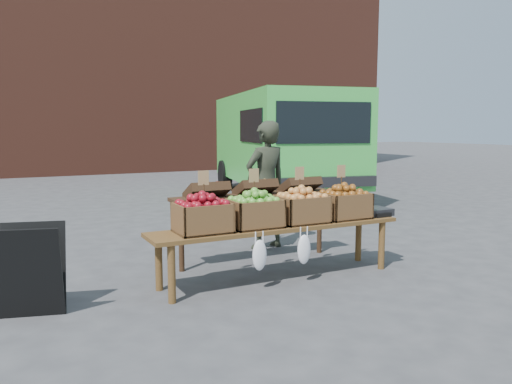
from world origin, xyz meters
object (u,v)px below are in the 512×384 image
back_table (255,218)px  crate_russet_pears (254,213)px  crate_golden_apples (202,218)px  crate_green_apples (344,205)px  chalkboard_sign (31,270)px  display_bench (278,252)px  weighing_scale (374,212)px  vendor (266,185)px  crate_red_apples (301,209)px  delivery_van (283,146)px

back_table → crate_russet_pears: 0.84m
crate_golden_apples → crate_green_apples: bearing=0.0°
crate_green_apples → chalkboard_sign: bearing=179.4°
display_bench → weighing_scale: size_ratio=7.94×
crate_green_apples → crate_russet_pears: bearing=180.0°
display_bench → crate_russet_pears: bearing=180.0°
vendor → crate_golden_apples: bearing=33.9°
vendor → crate_green_apples: size_ratio=3.29×
crate_russet_pears → crate_green_apples: same height
back_table → crate_red_apples: bearing=-76.6°
vendor → display_bench: size_ratio=0.61×
vendor → weighing_scale: 1.46m
crate_red_apples → weighing_scale: bearing=0.0°
display_bench → crate_golden_apples: crate_golden_apples is taller
crate_red_apples → vendor: bearing=78.5°
display_bench → crate_golden_apples: (-0.83, 0.00, 0.42)m
crate_golden_apples → crate_russet_pears: 0.55m
back_table → crate_russet_pears: bearing=-117.7°
delivery_van → vendor: bearing=-110.4°
display_bench → crate_russet_pears: size_ratio=5.40×
crate_golden_apples → crate_red_apples: same height
crate_golden_apples → crate_russet_pears: bearing=0.0°
crate_russet_pears → back_table: bearing=62.3°
vendor → weighing_scale: vendor is taller
crate_red_apples → delivery_van: bearing=61.6°
display_bench → crate_golden_apples: bearing=180.0°
display_bench → crate_red_apples: (0.27, 0.00, 0.42)m
vendor → crate_red_apples: (-0.25, -1.25, -0.11)m
display_bench → crate_green_apples: (0.82, 0.00, 0.42)m
delivery_van → weighing_scale: size_ratio=15.02×
chalkboard_sign → display_bench: 2.32m
crate_russet_pears → crate_green_apples: size_ratio=1.00×
back_table → weighing_scale: 1.36m
vendor → crate_golden_apples: 1.85m
delivery_van → crate_green_apples: bearing=-101.4°
vendor → display_bench: vendor is taller
crate_golden_apples → weighing_scale: crate_golden_apples is taller
crate_red_apples → chalkboard_sign: bearing=179.3°
chalkboard_sign → back_table: (2.42, 0.69, 0.13)m
back_table → display_bench: (-0.10, -0.72, -0.24)m
back_table → crate_russet_pears: back_table is taller
chalkboard_sign → display_bench: size_ratio=0.29×
vendor → crate_golden_apples: (-1.35, -1.25, -0.11)m
chalkboard_sign → crate_red_apples: size_ratio=1.56×
vendor → crate_golden_apples: size_ratio=3.29×
delivery_van → back_table: size_ratio=2.43×
chalkboard_sign → crate_russet_pears: crate_russet_pears is taller
delivery_van → crate_russet_pears: size_ratio=10.21×
chalkboard_sign → display_bench: (2.32, -0.03, -0.10)m
vendor → back_table: (-0.43, -0.53, -0.30)m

